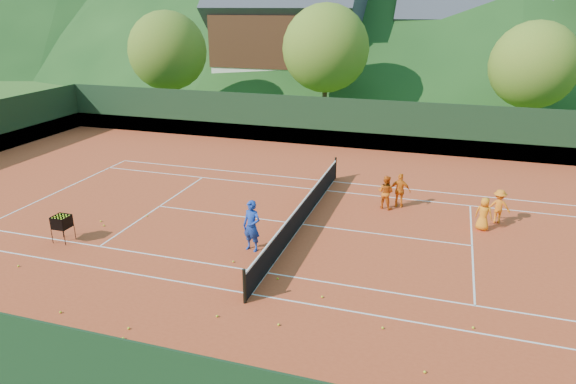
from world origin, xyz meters
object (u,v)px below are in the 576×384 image
(coach, at_px, (252,226))
(student_b, at_px, (400,190))
(student_a, at_px, (386,192))
(ball_hopper, at_px, (62,222))
(chalet_mid, at_px, (467,42))
(student_d, at_px, (499,206))
(student_c, at_px, (484,214))
(tennis_net, at_px, (302,213))
(chalet_left, at_px, (289,34))

(coach, distance_m, student_b, 7.32)
(coach, bearing_deg, student_a, 66.47)
(ball_hopper, distance_m, chalet_mid, 40.80)
(ball_hopper, bearing_deg, coach, 11.70)
(student_b, distance_m, chalet_mid, 31.34)
(student_a, xyz_separation_m, student_d, (4.47, -0.20, -0.03))
(student_b, xyz_separation_m, ball_hopper, (-11.37, -7.18, -0.00))
(student_a, xyz_separation_m, ball_hopper, (-10.80, -6.85, 0.02))
(student_d, relative_size, ball_hopper, 1.38)
(chalet_mid, bearing_deg, student_b, -94.69)
(student_c, relative_size, ball_hopper, 1.32)
(student_a, relative_size, tennis_net, 0.12)
(ball_hopper, bearing_deg, student_a, 32.39)
(student_d, relative_size, chalet_mid, 0.11)
(student_c, relative_size, chalet_left, 0.10)
(student_a, distance_m, chalet_left, 30.56)
(student_b, height_order, chalet_left, chalet_left)
(tennis_net, distance_m, chalet_left, 32.04)
(coach, xyz_separation_m, tennis_net, (1.05, 2.70, -0.43))
(tennis_net, bearing_deg, chalet_mid, 79.99)
(student_a, bearing_deg, student_b, -132.81)
(ball_hopper, distance_m, chalet_left, 34.53)
(coach, height_order, chalet_left, chalet_left)
(student_d, xyz_separation_m, tennis_net, (-7.36, -2.53, -0.19))
(chalet_mid, bearing_deg, ball_hopper, -110.04)
(chalet_mid, bearing_deg, student_d, -87.52)
(chalet_left, bearing_deg, coach, -74.69)
(ball_hopper, relative_size, chalet_left, 0.07)
(student_a, xyz_separation_m, tennis_net, (-2.90, -2.73, -0.23))
(coach, bearing_deg, chalet_mid, 91.59)
(student_a, distance_m, chalet_mid, 31.71)
(chalet_left, bearing_deg, student_b, -63.45)
(student_c, bearing_deg, student_d, -104.87)
(student_c, xyz_separation_m, chalet_left, (-16.77, 28.40, 4.97))
(student_c, bearing_deg, student_a, 1.56)
(coach, height_order, chalet_mid, chalet_mid)
(student_d, xyz_separation_m, chalet_left, (-17.36, 27.47, 4.93))
(student_d, relative_size, chalet_left, 0.10)
(ball_hopper, bearing_deg, chalet_mid, 69.96)
(student_a, bearing_deg, chalet_left, -47.33)
(student_b, relative_size, chalet_left, 0.11)
(student_b, distance_m, ball_hopper, 13.44)
(coach, xyz_separation_m, chalet_left, (-8.95, 32.70, 4.70))
(student_b, height_order, chalet_mid, chalet_mid)
(chalet_mid, bearing_deg, coach, -100.87)
(coach, relative_size, tennis_net, 0.15)
(student_c, height_order, student_d, student_d)
(student_c, xyz_separation_m, tennis_net, (-6.77, -1.60, -0.16))
(ball_hopper, bearing_deg, student_d, 23.53)
(coach, height_order, student_d, coach)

